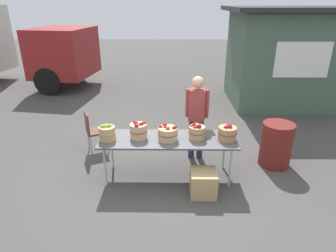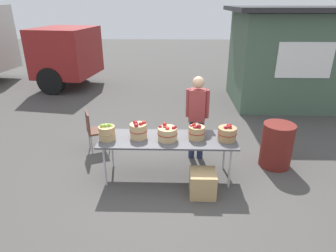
% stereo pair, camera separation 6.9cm
% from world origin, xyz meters
% --- Properties ---
extents(ground_plane, '(40.00, 40.00, 0.00)m').
position_xyz_m(ground_plane, '(0.00, 0.00, 0.00)').
color(ground_plane, '#474442').
extents(market_table, '(2.30, 0.76, 0.75)m').
position_xyz_m(market_table, '(0.00, 0.00, 0.71)').
color(market_table, '#4C4C51').
rests_on(market_table, ground).
extents(apple_basket_green_0, '(0.29, 0.29, 0.28)m').
position_xyz_m(apple_basket_green_0, '(-1.01, -0.06, 0.88)').
color(apple_basket_green_0, tan).
rests_on(apple_basket_green_0, market_table).
extents(apple_basket_red_0, '(0.30, 0.30, 0.30)m').
position_xyz_m(apple_basket_red_0, '(-0.49, 0.01, 0.89)').
color(apple_basket_red_0, tan).
rests_on(apple_basket_red_0, market_table).
extents(apple_basket_red_1, '(0.34, 0.34, 0.27)m').
position_xyz_m(apple_basket_red_1, '(0.00, -0.05, 0.87)').
color(apple_basket_red_1, tan).
rests_on(apple_basket_red_1, market_table).
extents(apple_basket_red_2, '(0.29, 0.29, 0.28)m').
position_xyz_m(apple_basket_red_2, '(0.48, 0.01, 0.87)').
color(apple_basket_red_2, tan).
rests_on(apple_basket_red_2, market_table).
extents(apple_basket_red_3, '(0.32, 0.32, 0.28)m').
position_xyz_m(apple_basket_red_3, '(0.99, -0.03, 0.87)').
color(apple_basket_red_3, '#A87F51').
rests_on(apple_basket_red_3, market_table).
extents(vendor_adult, '(0.43, 0.26, 1.65)m').
position_xyz_m(vendor_adult, '(0.54, 0.70, 0.97)').
color(vendor_adult, '#262D4C').
rests_on(vendor_adult, ground).
extents(food_kiosk, '(3.51, 2.91, 2.74)m').
position_xyz_m(food_kiosk, '(3.39, 4.30, 1.38)').
color(food_kiosk, '#47604C').
rests_on(food_kiosk, ground).
extents(folding_chair, '(0.53, 0.53, 0.86)m').
position_xyz_m(folding_chair, '(-1.52, 0.95, 0.51)').
color(folding_chair, brown).
rests_on(folding_chair, ground).
extents(trash_barrel, '(0.57, 0.57, 0.84)m').
position_xyz_m(trash_barrel, '(2.02, 0.45, 0.42)').
color(trash_barrel, maroon).
rests_on(trash_barrel, ground).
extents(produce_crate, '(0.41, 0.41, 0.41)m').
position_xyz_m(produce_crate, '(0.57, -0.51, 0.21)').
color(produce_crate, tan).
rests_on(produce_crate, ground).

